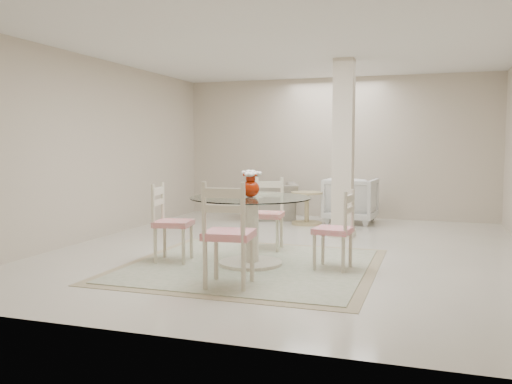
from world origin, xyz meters
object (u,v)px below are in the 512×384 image
(red_vase, at_px, (251,184))
(side_table, at_px, (307,209))
(dining_chair_south, at_px, (227,227))
(dining_chair_east, at_px, (339,224))
(dining_chair_north, at_px, (268,208))
(recliner_taupe, at_px, (268,201))
(column, at_px, (343,149))
(armchair_white, at_px, (351,200))
(dining_chair_west, at_px, (168,217))
(dining_table, at_px, (251,231))

(red_vase, relative_size, side_table, 0.54)
(dining_chair_south, bearing_deg, dining_chair_east, -135.38)
(dining_chair_north, relative_size, recliner_taupe, 1.01)
(column, distance_m, recliner_taupe, 2.46)
(column, xyz_separation_m, armchair_white, (-0.10, 1.53, -0.94))
(dining_chair_east, distance_m, dining_chair_west, 2.03)
(red_vase, bearing_deg, armchair_white, 81.47)
(red_vase, height_order, dining_chair_south, dining_chair_south)
(column, distance_m, dining_chair_west, 3.12)
(armchair_white, height_order, side_table, armchair_white)
(dining_table, distance_m, side_table, 3.45)
(dining_table, height_order, red_vase, red_vase)
(dining_chair_north, height_order, dining_chair_west, dining_chair_north)
(red_vase, bearing_deg, dining_chair_south, -84.24)
(red_vase, bearing_deg, dining_table, 161.57)
(column, relative_size, red_vase, 8.61)
(dining_chair_south, height_order, side_table, dining_chair_south)
(dining_table, height_order, dining_chair_west, dining_chair_west)
(red_vase, height_order, recliner_taupe, red_vase)
(dining_chair_north, distance_m, dining_chair_south, 2.05)
(armchair_white, bearing_deg, red_vase, 85.04)
(dining_chair_west, bearing_deg, dining_table, -93.16)
(dining_chair_south, bearing_deg, dining_table, -90.35)
(dining_chair_east, relative_size, side_table, 1.73)
(column, relative_size, dining_table, 1.93)
(column, distance_m, red_vase, 2.51)
(red_vase, height_order, armchair_white, red_vase)
(dining_table, xyz_separation_m, dining_chair_east, (1.01, 0.09, 0.11))
(red_vase, xyz_separation_m, recliner_taupe, (-0.97, 3.90, -0.62))
(recliner_taupe, bearing_deg, dining_chair_north, 85.92)
(recliner_taupe, bearing_deg, armchair_white, 159.62)
(dining_table, height_order, dining_chair_north, dining_chair_north)
(red_vase, relative_size, dining_chair_north, 0.29)
(recliner_taupe, bearing_deg, side_table, 131.32)
(dining_chair_north, bearing_deg, column, 53.64)
(dining_chair_south, height_order, armchair_white, dining_chair_south)
(dining_chair_east, bearing_deg, recliner_taupe, -146.94)
(column, bearing_deg, dining_chair_west, -124.31)
(side_table, bearing_deg, dining_chair_south, -87.14)
(dining_table, distance_m, dining_chair_north, 1.03)
(dining_chair_north, height_order, armchair_white, dining_chair_north)
(dining_chair_west, xyz_separation_m, dining_chair_south, (1.12, -0.91, 0.06))
(column, height_order, side_table, column)
(side_table, bearing_deg, recliner_taupe, 152.19)
(dining_chair_east, relative_size, dining_chair_south, 0.86)
(dining_chair_north, height_order, recliner_taupe, dining_chair_north)
(side_table, bearing_deg, column, -52.93)
(dining_chair_east, height_order, armchair_white, dining_chair_east)
(column, xyz_separation_m, recliner_taupe, (-1.66, 1.52, -1.01))
(column, distance_m, dining_table, 2.65)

